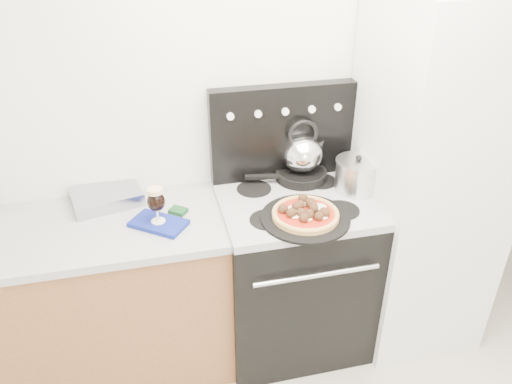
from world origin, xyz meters
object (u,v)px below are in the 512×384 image
object	(u,v)px
base_cabinet	(83,305)
skillet	(301,175)
pizza_pan	(305,218)
tea_kettle	(302,150)
oven_mitt	(159,223)
stock_pot	(357,176)
beer_glass	(157,205)
pizza	(306,213)
stove_body	(292,275)
fridge	(426,181)

from	to	relation	value
base_cabinet	skillet	bearing A→B (deg)	8.35
pizza_pan	tea_kettle	world-z (taller)	tea_kettle
oven_mitt	tea_kettle	size ratio (longest dim) A/B	1.06
oven_mitt	stock_pot	size ratio (longest dim) A/B	1.17
beer_glass	skillet	size ratio (longest dim) A/B	0.66
pizza_pan	skillet	distance (m)	0.40
pizza_pan	stock_pot	bearing A→B (deg)	31.40
base_cabinet	stock_pot	distance (m)	1.54
base_cabinet	beer_glass	bearing A→B (deg)	-9.43
tea_kettle	oven_mitt	bearing A→B (deg)	-149.43
stock_pot	tea_kettle	bearing A→B (deg)	143.69
stock_pot	oven_mitt	bearing A→B (deg)	-176.00
pizza	beer_glass	bearing A→B (deg)	168.45
stove_body	pizza_pan	distance (m)	0.52
fridge	pizza	bearing A→B (deg)	-167.53
beer_glass	stock_pot	world-z (taller)	beer_glass
oven_mitt	beer_glass	distance (m)	0.10
beer_glass	pizza_pan	distance (m)	0.69
beer_glass	stock_pot	distance (m)	1.01
beer_glass	stove_body	bearing A→B (deg)	3.79
pizza	tea_kettle	xyz separation A→B (m)	(0.10, 0.38, 0.13)
fridge	skillet	bearing A→B (deg)	159.68
skillet	stock_pot	xyz separation A→B (m)	(0.24, -0.18, 0.05)
oven_mitt	beer_glass	size ratio (longest dim) A/B	1.42
fridge	tea_kettle	world-z (taller)	fridge
pizza_pan	beer_glass	bearing A→B (deg)	168.45
tea_kettle	stock_pot	world-z (taller)	tea_kettle
fridge	tea_kettle	distance (m)	0.66
stove_body	pizza	bearing A→B (deg)	-93.62
fridge	pizza_pan	bearing A→B (deg)	-167.53
fridge	beer_glass	size ratio (longest dim) A/B	10.62
beer_glass	tea_kettle	xyz separation A→B (m)	(0.77, 0.25, 0.08)
pizza	tea_kettle	size ratio (longest dim) A/B	1.30
oven_mitt	tea_kettle	distance (m)	0.83
oven_mitt	base_cabinet	bearing A→B (deg)	170.57
base_cabinet	pizza_pan	size ratio (longest dim) A/B	3.44
base_cabinet	oven_mitt	size ratio (longest dim) A/B	5.70
stove_body	pizza_pan	bearing A→B (deg)	-93.62
base_cabinet	tea_kettle	xyz separation A→B (m)	(1.20, 0.18, 0.66)
oven_mitt	skillet	bearing A→B (deg)	17.64
fridge	pizza_pan	distance (m)	0.73
stove_body	tea_kettle	bearing A→B (deg)	65.65
pizza	skillet	xyz separation A→B (m)	(0.10, 0.38, -0.01)
oven_mitt	skillet	distance (m)	0.81
pizza	skillet	size ratio (longest dim) A/B	1.14
base_cabinet	stock_pot	bearing A→B (deg)	0.02
fridge	beer_glass	distance (m)	1.38
stock_pot	beer_glass	bearing A→B (deg)	-176.00
pizza	skillet	world-z (taller)	pizza
stove_body	skillet	bearing A→B (deg)	65.65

